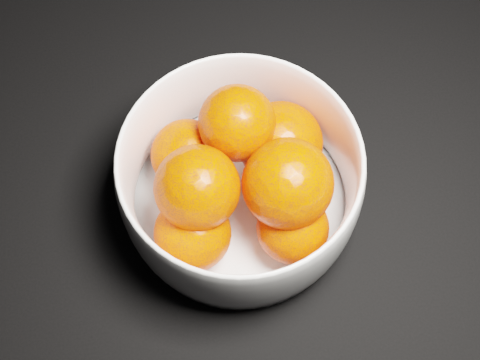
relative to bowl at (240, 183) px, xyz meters
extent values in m
cylinder|color=white|center=(0.00, 0.00, -0.04)|extent=(0.19, 0.19, 0.01)
sphere|color=#FC3D00|center=(0.04, 0.03, -0.01)|extent=(0.07, 0.07, 0.07)
sphere|color=#FC3D00|center=(-0.04, 0.03, -0.01)|extent=(0.06, 0.06, 0.06)
sphere|color=#FC3D00|center=(-0.04, -0.04, -0.01)|extent=(0.06, 0.06, 0.06)
sphere|color=#FC3D00|center=(0.04, -0.04, -0.01)|extent=(0.06, 0.06, 0.06)
sphere|color=#FC3D00|center=(0.00, 0.04, 0.03)|extent=(0.06, 0.06, 0.06)
sphere|color=#FC3D00|center=(-0.03, -0.01, 0.03)|extent=(0.07, 0.07, 0.07)
sphere|color=#FC3D00|center=(0.03, -0.02, 0.03)|extent=(0.07, 0.07, 0.07)
camera|label=1|loc=(-0.03, -0.23, 0.49)|focal=50.00mm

